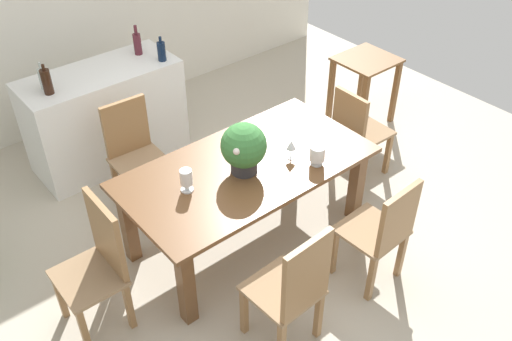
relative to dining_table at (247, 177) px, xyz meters
The scene contains 17 objects.
ground_plane 0.63m from the dining_table, 90.00° to the left, with size 7.04×7.04×0.00m, color #BCB29E.
dining_table is the anchor object (origin of this frame).
chair_far_left 1.11m from the dining_table, 113.36° to the left, with size 0.46×0.45×0.97m.
chair_head_end 1.29m from the dining_table, behind, with size 0.42×0.47×1.02m.
chair_near_left 1.11m from the dining_table, 113.19° to the right, with size 0.45×0.46×1.04m.
chair_foot_end 1.29m from the dining_table, ahead, with size 0.48×0.42×0.94m.
chair_near_right 1.11m from the dining_table, 66.23° to the right, with size 0.45×0.46×0.96m.
flower_centerpiece 0.35m from the dining_table, 144.25° to the right, with size 0.35×0.35×0.41m.
crystal_vase_left 0.58m from the dining_table, 38.28° to the right, with size 0.12×0.12×0.16m.
crystal_vase_center_near 0.57m from the dining_table, behind, with size 0.10×0.10×0.18m.
wine_glass 0.43m from the dining_table, 24.31° to the right, with size 0.07×0.07×0.16m.
kitchen_counter 1.79m from the dining_table, 100.66° to the left, with size 1.45×0.62×0.95m, color white.
wine_bottle_clear 1.64m from the dining_table, 80.99° to the left, with size 0.08×0.08×0.24m.
wine_bottle_tall 1.99m from the dining_table, 114.83° to the left, with size 0.07×0.07×0.24m.
wine_bottle_dark 1.90m from the dining_table, 116.56° to the left, with size 0.08×0.08×0.27m.
wine_bottle_green 1.89m from the dining_table, 85.40° to the left, with size 0.08×0.08×0.29m.
side_table 2.20m from the dining_table, 16.75° to the left, with size 0.58×0.55×0.74m.
Camera 1 is at (-2.15, -2.77, 3.35)m, focal length 39.42 mm.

